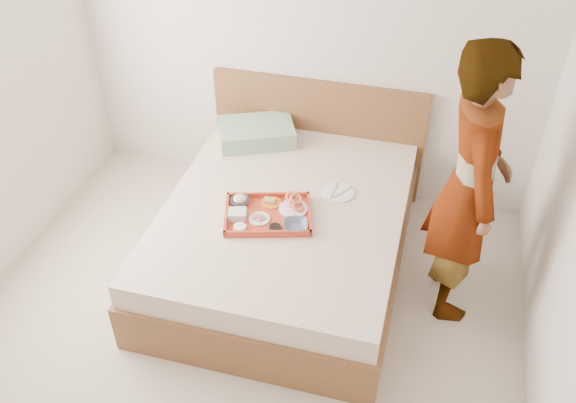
{
  "coord_description": "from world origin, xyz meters",
  "views": [
    {
      "loc": [
        0.97,
        -2.05,
        3.09
      ],
      "look_at": [
        0.17,
        0.9,
        0.65
      ],
      "focal_mm": 38.49,
      "sensor_mm": 36.0,
      "label": 1
    }
  ],
  "objects_px": {
    "dinner_plate": "(338,192)",
    "person": "(470,187)",
    "bed": "(285,235)",
    "tray": "(268,214)"
  },
  "relations": [
    {
      "from": "person",
      "to": "tray",
      "type": "bearing_deg",
      "value": 85.87
    },
    {
      "from": "bed",
      "to": "dinner_plate",
      "type": "height_order",
      "value": "dinner_plate"
    },
    {
      "from": "dinner_plate",
      "to": "person",
      "type": "distance_m",
      "value": 0.92
    },
    {
      "from": "tray",
      "to": "bed",
      "type": "bearing_deg",
      "value": 47.61
    },
    {
      "from": "bed",
      "to": "tray",
      "type": "height_order",
      "value": "tray"
    },
    {
      "from": "tray",
      "to": "person",
      "type": "relative_size",
      "value": 0.3
    },
    {
      "from": "bed",
      "to": "person",
      "type": "relative_size",
      "value": 1.09
    },
    {
      "from": "person",
      "to": "dinner_plate",
      "type": "bearing_deg",
      "value": 63.45
    },
    {
      "from": "dinner_plate",
      "to": "bed",
      "type": "bearing_deg",
      "value": -144.93
    },
    {
      "from": "dinner_plate",
      "to": "person",
      "type": "height_order",
      "value": "person"
    }
  ]
}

